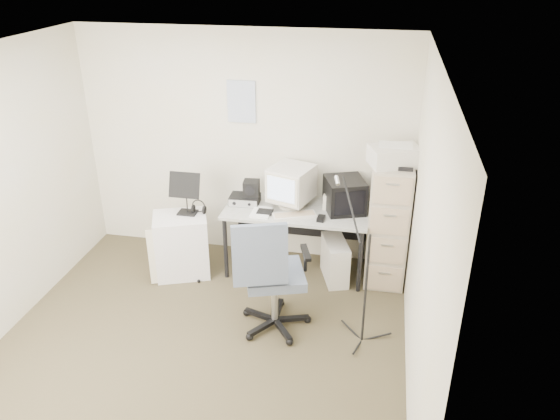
% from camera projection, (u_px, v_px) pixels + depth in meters
% --- Properties ---
extents(floor, '(3.60, 3.60, 0.01)m').
position_uv_depth(floor, '(199.00, 347.00, 4.84)').
color(floor, '#44402B').
rests_on(floor, ground).
extents(ceiling, '(3.60, 3.60, 0.01)m').
position_uv_depth(ceiling, '(175.00, 60.00, 3.75)').
color(ceiling, white).
rests_on(ceiling, ground).
extents(wall_back, '(3.60, 0.02, 2.50)m').
position_uv_depth(wall_back, '(245.00, 147.00, 5.88)').
color(wall_back, silver).
rests_on(wall_back, ground).
extents(wall_front, '(3.60, 0.02, 2.50)m').
position_uv_depth(wall_front, '(66.00, 384.00, 2.70)').
color(wall_front, silver).
rests_on(wall_front, ground).
extents(wall_right, '(0.02, 3.60, 2.50)m').
position_uv_depth(wall_right, '(423.00, 243.00, 3.99)').
color(wall_right, silver).
rests_on(wall_right, ground).
extents(wall_calendar, '(0.30, 0.02, 0.44)m').
position_uv_depth(wall_calendar, '(241.00, 102.00, 5.66)').
color(wall_calendar, white).
rests_on(wall_calendar, wall_back).
extents(filing_cabinet, '(0.40, 0.60, 1.30)m').
position_uv_depth(filing_cabinet, '(388.00, 222.00, 5.59)').
color(filing_cabinet, '#AA9B8A').
rests_on(filing_cabinet, floor).
extents(printer, '(0.55, 0.47, 0.18)m').
position_uv_depth(printer, '(395.00, 156.00, 5.23)').
color(printer, silver).
rests_on(printer, filing_cabinet).
extents(desk, '(1.50, 0.70, 0.73)m').
position_uv_depth(desk, '(296.00, 240.00, 5.85)').
color(desk, '#BDBDBD').
rests_on(desk, floor).
extents(crt_monitor, '(0.51, 0.52, 0.44)m').
position_uv_depth(crt_monitor, '(291.00, 187.00, 5.67)').
color(crt_monitor, silver).
rests_on(crt_monitor, desk).
extents(crt_tv, '(0.49, 0.50, 0.34)m').
position_uv_depth(crt_tv, '(345.00, 195.00, 5.60)').
color(crt_tv, black).
rests_on(crt_tv, desk).
extents(desk_speaker, '(0.09, 0.09, 0.16)m').
position_uv_depth(desk_speaker, '(327.00, 202.00, 5.67)').
color(desk_speaker, beige).
rests_on(desk_speaker, desk).
extents(keyboard, '(0.47, 0.31, 0.02)m').
position_uv_depth(keyboard, '(294.00, 215.00, 5.53)').
color(keyboard, silver).
rests_on(keyboard, desk).
extents(mouse, '(0.08, 0.13, 0.04)m').
position_uv_depth(mouse, '(321.00, 218.00, 5.46)').
color(mouse, black).
rests_on(mouse, desk).
extents(radio_receiver, '(0.32, 0.24, 0.09)m').
position_uv_depth(radio_receiver, '(245.00, 199.00, 5.81)').
color(radio_receiver, black).
rests_on(radio_receiver, desk).
extents(radio_speaker, '(0.18, 0.17, 0.16)m').
position_uv_depth(radio_speaker, '(251.00, 188.00, 5.76)').
color(radio_speaker, black).
rests_on(radio_speaker, radio_receiver).
extents(papers, '(0.20, 0.27, 0.02)m').
position_uv_depth(papers, '(261.00, 212.00, 5.60)').
color(papers, white).
rests_on(papers, desk).
extents(pc_tower, '(0.35, 0.52, 0.45)m').
position_uv_depth(pc_tower, '(335.00, 260.00, 5.75)').
color(pc_tower, silver).
rests_on(pc_tower, floor).
extents(office_chair, '(0.84, 0.84, 1.16)m').
position_uv_depth(office_chair, '(275.00, 273.00, 4.86)').
color(office_chair, slate).
rests_on(office_chair, floor).
extents(side_cart, '(0.67, 0.60, 0.68)m').
position_uv_depth(side_cart, '(182.00, 245.00, 5.80)').
color(side_cart, silver).
rests_on(side_cart, floor).
extents(music_stand, '(0.35, 0.22, 0.47)m').
position_uv_depth(music_stand, '(186.00, 193.00, 5.62)').
color(music_stand, black).
rests_on(music_stand, side_cart).
extents(headphones, '(0.19, 0.19, 0.03)m').
position_uv_depth(headphones, '(199.00, 208.00, 5.71)').
color(headphones, black).
rests_on(headphones, side_cart).
extents(mic_stand, '(0.03, 0.03, 1.41)m').
position_uv_depth(mic_stand, '(367.00, 273.00, 4.62)').
color(mic_stand, black).
rests_on(mic_stand, floor).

